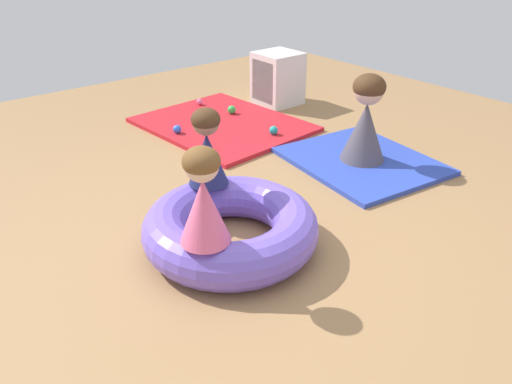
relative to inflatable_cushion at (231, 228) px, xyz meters
The scene contains 12 objects.
ground_plane 0.19m from the inflatable_cushion, 65.19° to the left, with size 8.00×8.00×0.00m, color #9E7549.
gym_mat_far_left 2.12m from the inflatable_cushion, 145.56° to the left, with size 1.55×1.26×0.04m, color red.
gym_mat_near_right 1.62m from the inflatable_cushion, 100.75° to the left, with size 1.19×1.03×0.04m, color #2D47B7.
inflatable_cushion is the anchor object (origin of this frame).
child_in_navy 0.53m from the inflatable_cushion, 165.85° to the left, with size 0.35×0.35×0.51m.
child_in_pink 0.54m from the inflatable_cushion, 57.46° to the right, with size 0.38×0.38×0.54m.
adult_seated 1.63m from the inflatable_cushion, 100.75° to the left, with size 0.52×0.52×0.72m.
play_ball_pink 2.69m from the inflatable_cushion, 150.54° to the left, with size 0.07×0.07×0.07m, color pink.
play_ball_teal 1.82m from the inflatable_cushion, 130.70° to the left, with size 0.08×0.08×0.08m, color teal.
play_ball_green 2.37m from the inflatable_cushion, 143.12° to the left, with size 0.09×0.09×0.09m, color green.
play_ball_blue 1.91m from the inflatable_cushion, 158.57° to the left, with size 0.08×0.08×0.08m, color blue.
storage_cube 2.86m from the inflatable_cushion, 133.29° to the left, with size 0.44×0.44×0.56m.
Camera 1 is at (2.05, -1.63, 1.77)m, focal length 35.23 mm.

